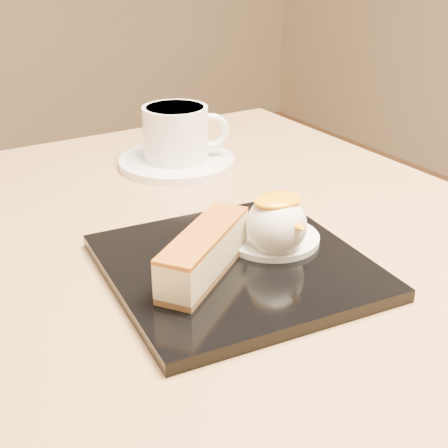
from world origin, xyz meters
TOP-DOWN VIEW (x-y plane):
  - table at (0.00, 0.00)m, footprint 0.80×0.80m
  - dessert_plate at (0.06, -0.06)m, footprint 0.24×0.24m
  - cheesecake at (0.02, -0.06)m, footprint 0.12×0.10m
  - cream_smear at (0.11, -0.04)m, footprint 0.09×0.09m
  - ice_cream_scoop at (0.10, -0.06)m, footprint 0.06×0.06m
  - mango_sauce at (0.10, -0.06)m, footprint 0.05×0.04m
  - mint_sprig at (0.08, -0.02)m, footprint 0.03×0.02m
  - saucer at (0.14, 0.22)m, footprint 0.15×0.15m
  - coffee_cup at (0.15, 0.22)m, footprint 0.11×0.08m

SIDE VIEW (x-z plane):
  - table at x=0.00m, z-range 0.20..0.92m
  - saucer at x=0.14m, z-range 0.72..0.73m
  - dessert_plate at x=0.06m, z-range 0.72..0.73m
  - cream_smear at x=0.11m, z-range 0.73..0.74m
  - mint_sprig at x=0.08m, z-range 0.74..0.74m
  - cheesecake at x=0.02m, z-range 0.73..0.77m
  - ice_cream_scoop at x=0.10m, z-range 0.73..0.79m
  - coffee_cup at x=0.15m, z-range 0.73..0.80m
  - mango_sauce at x=0.10m, z-range 0.78..0.79m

